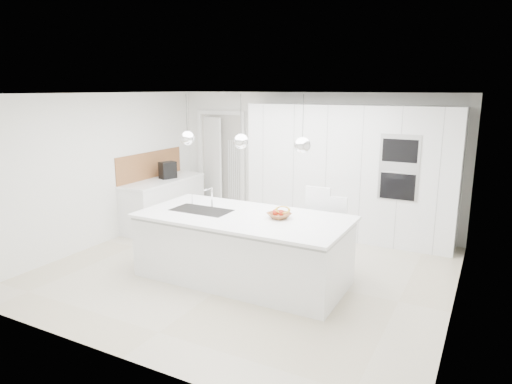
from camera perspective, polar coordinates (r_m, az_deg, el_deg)
The scene contains 26 objects.
floor at distance 6.70m, azimuth -1.22°, elevation -9.73°, with size 5.50×5.50×0.00m, color beige.
wall_back at distance 8.56m, azimuth 6.91°, elevation 3.88°, with size 5.50×5.50×0.00m, color white.
wall_left at distance 8.01m, azimuth -18.76°, elevation 2.67°, with size 5.00×5.00×0.00m, color white.
ceiling at distance 6.18m, azimuth -1.33°, elevation 12.19°, with size 5.50×5.50×0.00m, color white.
tall_cabinets at distance 8.04m, azimuth 11.44°, elevation 2.42°, with size 3.60×0.60×2.30m, color white.
oven_stack at distance 7.51m, azimuth 17.42°, elevation 2.90°, with size 0.62×0.04×1.05m, color #A5A5A8, non-canonical shape.
doorway_frame at distance 9.43m, azimuth -4.34°, elevation 3.38°, with size 1.11×0.08×2.13m, color white, non-canonical shape.
hallway_door at distance 9.53m, azimuth -5.77°, elevation 3.33°, with size 0.82×0.04×2.00m, color white.
radiator at distance 9.29m, azimuth -2.68°, elevation 2.17°, with size 0.32×0.04×1.40m, color white, non-canonical shape.
left_base_cabinets at distance 8.83m, azimuth -11.42°, elevation -1.44°, with size 0.60×1.80×0.86m, color white.
left_worktop at distance 8.73m, azimuth -11.55°, elevation 1.43°, with size 0.62×1.82×0.04m, color white.
oak_backsplash at distance 8.87m, azimuth -13.07°, elevation 3.30°, with size 0.02×1.80×0.50m, color #995F31.
island_base at distance 6.25m, azimuth -1.77°, elevation -7.18°, with size 2.80×1.20×0.86m, color white.
island_worktop at distance 6.15m, azimuth -1.57°, elevation -3.10°, with size 2.84×1.40×0.04m, color white.
island_sink at distance 6.46m, azimuth -6.82°, elevation -2.96°, with size 0.84×0.44×0.18m, color #3F3F42, non-canonical shape.
island_tap at distance 6.54m, azimuth -5.52°, elevation -0.66°, with size 0.02×0.02×0.30m, color white.
pendant_left at distance 6.37m, azimuth -8.57°, elevation 6.67°, with size 0.20×0.20×0.20m, color white.
pendant_mid at distance 5.91m, azimuth -1.87°, elevation 6.33°, with size 0.20×0.20×0.20m, color white.
pendant_right at distance 5.54m, azimuth 5.83°, elevation 5.83°, with size 0.20×0.20×0.20m, color white.
fruit_bowl at distance 6.01m, azimuth 2.90°, elevation -2.96°, with size 0.29×0.29×0.07m, color #995F31.
espresso_machine at distance 8.78m, azimuth -10.98°, elevation 2.70°, with size 0.19×0.30×0.32m, color black.
bar_stool_left at distance 6.58m, azimuth 7.17°, elevation -4.76°, with size 0.39×0.54×1.18m, color white, non-canonical shape.
bar_stool_right at distance 6.53m, azimuth 9.40°, elevation -5.49°, with size 0.35×0.49×1.07m, color white, non-canonical shape.
apple_a at distance 6.03m, azimuth 2.47°, elevation -2.53°, with size 0.09×0.09×0.09m, color red.
apple_b at distance 6.02m, azimuth 3.15°, elevation -2.59°, with size 0.08×0.08×0.08m, color red.
banana_bunch at distance 6.00m, azimuth 3.36°, elevation -2.24°, with size 0.21×0.21×0.03m, color gold.
Camera 1 is at (3.01, -5.40, 2.57)m, focal length 32.00 mm.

